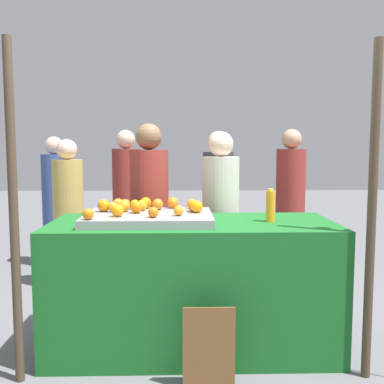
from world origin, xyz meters
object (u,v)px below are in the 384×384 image
Objects in this scene: chalkboard_sign at (209,349)px; vendor_right at (220,230)px; stall_counter at (193,284)px; vendor_left at (150,227)px; orange_1 at (118,210)px; juice_bottle at (270,206)px; orange_0 at (146,203)px.

vendor_right is (0.18, 1.27, 0.50)m from chalkboard_sign.
vendor_left reaches higher than stall_counter.
orange_1 is at bearing 143.15° from chalkboard_sign.
stall_counter is at bearing 98.08° from chalkboard_sign.
stall_counter is 0.78m from orange_1.
vendor_left reaches higher than chalkboard_sign.
juice_bottle reaches higher than orange_1.
orange_1 reaches higher than chalkboard_sign.
vendor_left is (-0.44, 1.26, 0.53)m from chalkboard_sign.
vendor_left is at bearing 118.14° from stall_counter.
vendor_left is at bearing 143.16° from juice_bottle.
vendor_right is (0.62, 0.01, -0.03)m from vendor_left.
vendor_left is at bearing 109.33° from chalkboard_sign.
orange_0 is at bearing -146.73° from vendor_right.
orange_1 is 1.09m from juice_bottle.
stall_counter is 23.36× the size of orange_0.
vendor_right is at bearing 81.96° from chalkboard_sign.
orange_0 is 0.36× the size of juice_bottle.
vendor_right is (0.78, 0.82, -0.29)m from orange_1.
chalkboard_sign is (0.44, -0.86, -0.79)m from orange_0.
vendor_left is at bearing -179.05° from vendor_right.
stall_counter is 0.63m from chalkboard_sign.
stall_counter is 0.81m from juice_bottle.
vendor_right is at bearing 33.27° from orange_0.
chalkboard_sign is at bearing -62.88° from orange_0.
orange_1 is 0.86m from vendor_left.
orange_1 is (-0.52, -0.14, 0.57)m from stall_counter.
juice_bottle is 1.18m from vendor_left.
juice_bottle is at bearing -36.84° from vendor_left.
orange_0 is 0.05× the size of vendor_right.
vendor_left is (-0.36, 0.67, 0.31)m from stall_counter.
chalkboard_sign is at bearing -98.04° from vendor_right.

